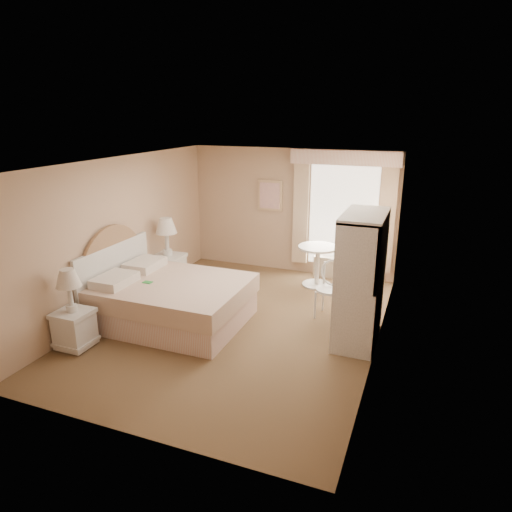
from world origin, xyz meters
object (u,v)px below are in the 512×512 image
at_px(cafe_chair, 331,284).
at_px(armoire, 360,289).
at_px(nightstand_near, 73,319).
at_px(bed, 166,298).
at_px(nightstand_far, 168,262).
at_px(round_table, 317,259).

distance_m(cafe_chair, armoire, 0.90).
bearing_deg(nightstand_near, cafe_chair, 36.96).
height_order(bed, nightstand_far, bed).
xyz_separation_m(nightstand_near, armoire, (3.65, 1.67, 0.35)).
distance_m(round_table, armoire, 2.20).
bearing_deg(cafe_chair, bed, -146.60).
bearing_deg(cafe_chair, nightstand_near, -135.08).
xyz_separation_m(nightstand_far, round_table, (2.58, 1.10, 0.02)).
distance_m(nightstand_near, round_table, 4.41).
bearing_deg(bed, cafe_chair, 25.44).
distance_m(round_table, cafe_chair, 1.34).
distance_m(bed, round_table, 3.01).
height_order(bed, round_table, bed).
bearing_deg(bed, nightstand_far, 119.76).
bearing_deg(nightstand_near, round_table, 54.21).
bearing_deg(nightstand_far, round_table, 23.03).
relative_size(nightstand_far, cafe_chair, 1.42).
distance_m(bed, armoire, 2.99).
height_order(nightstand_near, armoire, armoire).
distance_m(nightstand_far, armoire, 3.75).
height_order(bed, nightstand_near, bed).
bearing_deg(nightstand_far, cafe_chair, -2.57).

